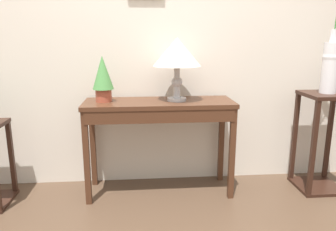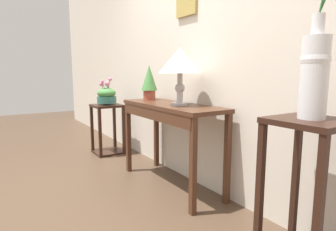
{
  "view_description": "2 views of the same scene",
  "coord_description": "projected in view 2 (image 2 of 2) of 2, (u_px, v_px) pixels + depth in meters",
  "views": [
    {
      "loc": [
        -0.11,
        -1.42,
        1.3
      ],
      "look_at": [
        0.11,
        1.16,
        0.68
      ],
      "focal_mm": 34.71,
      "sensor_mm": 36.0,
      "label": 1
    },
    {
      "loc": [
        2.24,
        -0.26,
        1.09
      ],
      "look_at": [
        -0.12,
        1.25,
        0.66
      ],
      "focal_mm": 30.22,
      "sensor_mm": 36.0,
      "label": 2
    }
  ],
  "objects": [
    {
      "name": "potted_plant_on_console",
      "position": [
        149.0,
        81.0,
        2.99
      ],
      "size": [
        0.17,
        0.17,
        0.37
      ],
      "color": "#9E4733",
      "rests_on": "console_table"
    },
    {
      "name": "pedestal_stand_left",
      "position": [
        108.0,
        129.0,
        3.82
      ],
      "size": [
        0.37,
        0.37,
        0.67
      ],
      "color": "black",
      "rests_on": "ground"
    },
    {
      "name": "pedestal_stand_right",
      "position": [
        305.0,
        198.0,
        1.5
      ],
      "size": [
        0.37,
        0.37,
        0.86
      ],
      "color": "black",
      "rests_on": "ground"
    },
    {
      "name": "back_wall_with_art",
      "position": [
        194.0,
        40.0,
        2.74
      ],
      "size": [
        9.0,
        0.13,
        2.8
      ],
      "color": "beige",
      "rests_on": "ground"
    },
    {
      "name": "console_table",
      "position": [
        169.0,
        116.0,
        2.65
      ],
      "size": [
        1.22,
        0.42,
        0.8
      ],
      "color": "#472819",
      "rests_on": "ground"
    },
    {
      "name": "ground_plane",
      "position": [
        40.0,
        216.0,
        2.17
      ],
      "size": [
        12.0,
        12.0,
        0.01
      ],
      "primitive_type": "cube",
      "color": "#4C3828"
    },
    {
      "name": "flower_vase_tall_right",
      "position": [
        316.0,
        65.0,
        1.39
      ],
      "size": [
        0.17,
        0.15,
        0.79
      ],
      "color": "silver",
      "rests_on": "pedestal_stand_right"
    },
    {
      "name": "table_lamp",
      "position": [
        180.0,
        62.0,
        2.46
      ],
      "size": [
        0.38,
        0.38,
        0.5
      ],
      "color": "#B7B7BC",
      "rests_on": "console_table"
    },
    {
      "name": "planter_bowl_wide_left",
      "position": [
        107.0,
        95.0,
        3.75
      ],
      "size": [
        0.25,
        0.25,
        0.36
      ],
      "color": "#2D665B",
      "rests_on": "pedestal_stand_left"
    }
  ]
}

